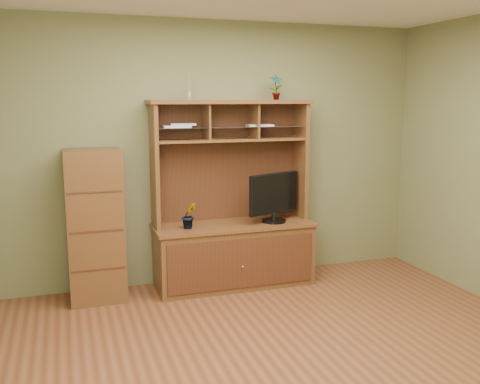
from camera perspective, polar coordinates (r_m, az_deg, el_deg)
name	(u,v)px	position (r m, az deg, el deg)	size (l,w,h in m)	color
room	(298,180)	(3.76, 6.26, 1.28)	(4.54, 4.04, 2.74)	#582E19
media_hutch	(233,235)	(5.53, -0.75, -4.62)	(1.66, 0.61, 1.90)	#472A14
monitor	(274,196)	(5.51, 3.67, -0.47)	(0.62, 0.28, 0.51)	black
orchid_plant	(189,215)	(5.27, -5.45, -2.49)	(0.15, 0.12, 0.27)	#375D1F
top_plant	(276,87)	(5.59, 3.85, 11.11)	(0.14, 0.09, 0.26)	#315F21
reed_diffuser	(189,89)	(5.32, -5.46, 10.88)	(0.05, 0.05, 0.27)	silver
magazines	(206,125)	(5.36, -3.62, 7.11)	(1.14, 0.23, 0.04)	silver
side_cabinet	(95,226)	(5.26, -15.19, -3.47)	(0.52, 0.47, 1.45)	#472A14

